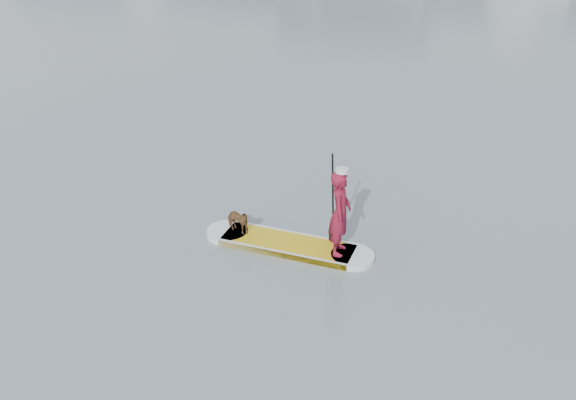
# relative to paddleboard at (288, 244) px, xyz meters

# --- Properties ---
(ground) EXTENTS (140.00, 140.00, 0.00)m
(ground) POSITION_rel_paddleboard_xyz_m (1.87, -2.06, -0.06)
(ground) COLOR slate
(ground) RESTS_ON ground
(paddleboard) EXTENTS (3.29, 1.00, 0.12)m
(paddleboard) POSITION_rel_paddleboard_xyz_m (0.00, 0.00, 0.00)
(paddleboard) COLOR gold
(paddleboard) RESTS_ON ground
(paddler) EXTENTS (0.41, 0.60, 1.59)m
(paddler) POSITION_rel_paddleboard_xyz_m (0.98, -0.08, 0.86)
(paddler) COLOR maroon
(paddler) RESTS_ON paddleboard
(white_cap) EXTENTS (0.22, 0.22, 0.07)m
(white_cap) POSITION_rel_paddleboard_xyz_m (0.98, -0.08, 1.69)
(white_cap) COLOR silver
(white_cap) RESTS_ON paddler
(dog) EXTENTS (0.64, 0.47, 0.50)m
(dog) POSITION_rel_paddleboard_xyz_m (-1.02, 0.08, 0.31)
(dog) COLOR #53391C
(dog) RESTS_ON paddleboard
(paddle) EXTENTS (0.10, 0.30, 2.00)m
(paddle) POSITION_rel_paddleboard_xyz_m (0.77, 0.27, 0.74)
(paddle) COLOR black
(paddle) RESTS_ON ground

